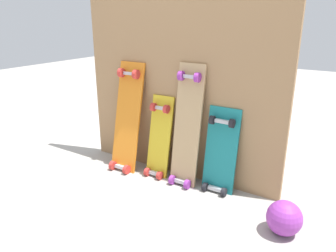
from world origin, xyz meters
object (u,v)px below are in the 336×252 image
skateboard_yellow (159,141)px  rubber_ball (284,218)px  skateboard_teal (220,155)px  skateboard_orange (127,121)px  skateboard_natural (187,130)px

skateboard_yellow → rubber_ball: 1.04m
skateboard_yellow → skateboard_teal: (0.49, 0.02, -0.01)m
skateboard_orange → skateboard_natural: 0.52m
skateboard_natural → skateboard_teal: bearing=4.7°
skateboard_teal → rubber_ball: skateboard_teal is taller
skateboard_yellow → skateboard_teal: skateboard_yellow is taller
skateboard_orange → skateboard_teal: (0.77, 0.05, -0.12)m
skateboard_yellow → skateboard_natural: size_ratio=0.73×
skateboard_orange → skateboard_yellow: size_ratio=1.33×
skateboard_teal → rubber_ball: (0.51, -0.26, -0.16)m
skateboard_orange → skateboard_natural: size_ratio=0.97×
skateboard_yellow → rubber_ball: bearing=-13.5°
skateboard_natural → skateboard_teal: size_ratio=1.41×
skateboard_orange → skateboard_natural: (0.52, 0.03, 0.01)m
skateboard_orange → skateboard_yellow: skateboard_orange is taller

